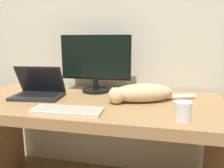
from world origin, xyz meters
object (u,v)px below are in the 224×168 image
monitor (95,63)px  cat (141,93)px  laptop (39,91)px  coffee_mug (182,111)px  external_keyboard (67,111)px

monitor → cat: size_ratio=0.96×
laptop → coffee_mug: 0.94m
monitor → external_keyboard: monitor is taller
external_keyboard → cat: 0.47m
laptop → cat: laptop is taller
external_keyboard → cat: (0.37, 0.29, 0.05)m
external_keyboard → cat: bearing=36.1°
laptop → cat: (0.68, 0.04, 0.02)m
external_keyboard → monitor: bearing=86.2°
monitor → laptop: (-0.33, -0.25, -0.17)m
monitor → laptop: monitor is taller
laptop → cat: 0.69m
laptop → coffee_mug: bearing=-21.5°
coffee_mug → monitor: bearing=139.4°
coffee_mug → cat: bearing=127.9°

